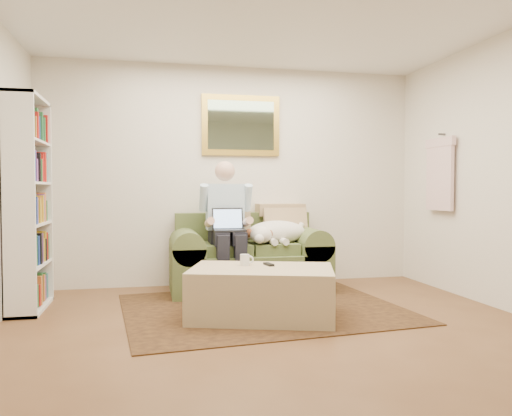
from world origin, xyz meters
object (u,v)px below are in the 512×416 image
object	(u,v)px
sofa	(248,264)
coffee_mug	(245,260)
laptop	(228,225)
bookshelf	(29,204)
ottoman	(262,293)
seated_man	(228,228)
sleeping_dog	(277,232)

from	to	relation	value
sofa	coffee_mug	world-z (taller)	sofa
laptop	bookshelf	world-z (taller)	bookshelf
ottoman	coffee_mug	xyz separation A→B (m)	(-0.12, 0.16, 0.27)
seated_man	bookshelf	size ratio (longest dim) A/B	0.72
laptop	sofa	bearing A→B (deg)	41.02
sleeping_dog	ottoman	distance (m)	1.28
seated_man	coffee_mug	size ratio (longest dim) A/B	14.48
sleeping_dog	laptop	bearing A→B (deg)	-166.36
sleeping_dog	bookshelf	xyz separation A→B (m)	(-2.50, -0.34, 0.34)
sofa	seated_man	xyz separation A→B (m)	(-0.26, -0.16, 0.43)
sofa	laptop	size ratio (longest dim) A/B	5.15
sleeping_dog	coffee_mug	xyz separation A→B (m)	(-0.55, -0.97, -0.16)
bookshelf	sofa	bearing A→B (deg)	11.12
laptop	sleeping_dog	distance (m)	0.59
seated_man	laptop	world-z (taller)	seated_man
ottoman	laptop	bearing A→B (deg)	97.96
sofa	ottoman	distance (m)	1.22
ottoman	bookshelf	bearing A→B (deg)	159.25
ottoman	bookshelf	distance (m)	2.35
laptop	ottoman	size ratio (longest dim) A/B	0.27
sofa	ottoman	xyz separation A→B (m)	(-0.12, -1.21, -0.07)
laptop	coffee_mug	bearing A→B (deg)	-88.80
laptop	sleeping_dog	xyz separation A→B (m)	(0.57, 0.14, -0.10)
bookshelf	sleeping_dog	bearing A→B (deg)	7.83
seated_man	ottoman	distance (m)	1.18
seated_man	ottoman	bearing A→B (deg)	-82.53
seated_man	sleeping_dog	size ratio (longest dim) A/B	2.04
sofa	seated_man	size ratio (longest dim) A/B	1.19
sofa	coffee_mug	size ratio (longest dim) A/B	17.22
laptop	sleeping_dog	bearing A→B (deg)	13.64
sofa	sleeping_dog	bearing A→B (deg)	-15.74
ottoman	bookshelf	world-z (taller)	bookshelf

